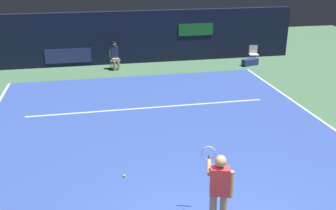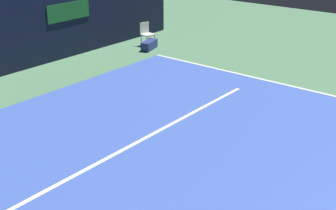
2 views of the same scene
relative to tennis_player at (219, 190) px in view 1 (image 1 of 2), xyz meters
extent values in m
plane|color=#4C7A56|center=(-0.26, 4.74, -0.99)|extent=(33.67, 33.67, 0.00)
cube|color=#3856B2|center=(-0.26, 4.74, -0.98)|extent=(10.93, 12.35, 0.01)
cube|color=white|center=(5.15, 4.74, -0.97)|extent=(0.10, 12.35, 0.01)
cube|color=white|center=(-0.26, 6.90, -0.97)|extent=(8.53, 0.10, 0.01)
cube|color=#141933|center=(-0.26, 13.36, 0.31)|extent=(17.13, 0.30, 2.60)
cube|color=navy|center=(-3.26, 13.20, -0.44)|extent=(2.20, 0.04, 0.70)
cube|color=#1E6B2D|center=(3.16, 13.20, 0.61)|extent=(1.80, 0.04, 0.60)
cube|color=#D8333F|center=(0.00, -0.03, 0.21)|extent=(0.41, 0.31, 0.56)
sphere|color=tan|center=(0.00, -0.03, 0.63)|extent=(0.22, 0.22, 0.22)
cylinder|color=tan|center=(-0.14, 0.24, 0.36)|extent=(0.23, 0.51, 0.09)
cylinder|color=tan|center=(0.21, -0.07, 0.13)|extent=(0.09, 0.09, 0.56)
cylinder|color=black|center=(-0.05, 0.53, 0.36)|extent=(0.11, 0.30, 0.03)
torus|color=#B2B2B7|center=(0.03, 0.80, 0.36)|extent=(0.30, 0.11, 0.30)
cube|color=white|center=(-1.06, 12.32, -0.53)|extent=(0.49, 0.46, 0.04)
cube|color=white|center=(-1.09, 12.52, -0.30)|extent=(0.42, 0.09, 0.42)
cylinder|color=#B2B2B7|center=(-1.22, 12.12, -0.76)|extent=(0.03, 0.03, 0.46)
cylinder|color=#B2B2B7|center=(-0.85, 12.18, -0.76)|extent=(0.03, 0.03, 0.46)
cylinder|color=#B2B2B7|center=(-1.27, 12.46, -0.76)|extent=(0.03, 0.03, 0.46)
cylinder|color=#B2B2B7|center=(-0.90, 12.51, -0.76)|extent=(0.03, 0.03, 0.46)
cube|color=tan|center=(-1.05, 12.24, -0.49)|extent=(0.38, 0.44, 0.14)
cylinder|color=tan|center=(-1.11, 12.05, -0.76)|extent=(0.11, 0.11, 0.46)
cylinder|color=tan|center=(-0.93, 12.07, -0.76)|extent=(0.11, 0.11, 0.46)
cube|color=#23284C|center=(-1.06, 12.36, -0.16)|extent=(0.37, 0.27, 0.52)
sphere|color=#8C6647|center=(-1.06, 12.36, 0.22)|extent=(0.20, 0.20, 0.20)
cylinder|color=#141933|center=(-1.06, 12.36, 0.31)|extent=(0.19, 0.19, 0.04)
cube|color=white|center=(5.91, 12.04, -0.55)|extent=(0.50, 0.47, 0.04)
cube|color=white|center=(5.95, 12.24, -0.32)|extent=(0.42, 0.10, 0.42)
cylinder|color=#B2B2B7|center=(5.70, 11.90, -0.77)|extent=(0.03, 0.03, 0.44)
cylinder|color=#B2B2B7|center=(6.07, 11.84, -0.77)|extent=(0.03, 0.03, 0.44)
cylinder|color=#B2B2B7|center=(5.76, 12.24, -0.77)|extent=(0.03, 0.03, 0.44)
cylinder|color=#B2B2B7|center=(6.13, 12.17, -0.77)|extent=(0.03, 0.03, 0.44)
sphere|color=#CCE033|center=(-1.59, 2.41, -0.94)|extent=(0.07, 0.07, 0.07)
cube|color=navy|center=(5.58, 11.68, -0.83)|extent=(0.90, 0.55, 0.32)
camera|label=1|loc=(-2.21, -5.97, 4.14)|focal=41.64mm
camera|label=2|loc=(-6.87, 0.76, 3.66)|focal=48.78mm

